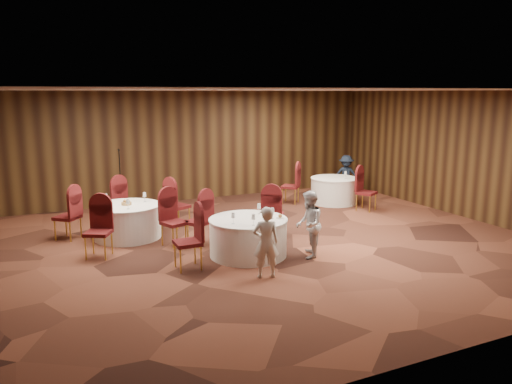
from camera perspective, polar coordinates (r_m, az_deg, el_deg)
name	(u,v)px	position (r m, az deg, el deg)	size (l,w,h in m)	color
ground	(251,246)	(10.48, -0.53, -6.20)	(12.00, 12.00, 0.00)	black
room_shell	(251,153)	(10.06, -0.55, 4.53)	(12.00, 12.00, 12.00)	silver
table_main	(248,237)	(9.80, -0.90, -5.15)	(1.54, 1.54, 0.74)	white
table_left	(127,221)	(11.34, -14.49, -3.23)	(1.48, 1.48, 0.74)	white
table_right	(334,190)	(14.58, 8.91, 0.21)	(1.36, 1.36, 0.74)	white
chairs_main	(222,225)	(10.20, -3.90, -3.79)	(2.96, 1.93, 1.00)	#3F0C0E
chairs_left	(127,215)	(11.34, -14.50, -2.58)	(3.19, 3.16, 1.00)	#3F0C0E
chairs_right	(327,189)	(14.05, 8.14, 0.33)	(2.14, 2.39, 1.00)	#3F0C0E
tabletop_main	(262,215)	(9.64, 0.64, -2.60)	(1.11, 1.07, 0.22)	silver
tabletop_left	(126,201)	(11.24, -14.60, -1.03)	(0.89, 0.81, 0.22)	silver
tabletop_right	(346,173)	(14.36, 10.21, 2.11)	(0.08, 0.08, 0.22)	silver
mic_stand	(121,196)	(13.32, -15.14, -0.47)	(0.24, 0.24, 1.75)	black
woman_a	(266,242)	(8.59, 1.13, -5.78)	(0.46, 0.30, 1.26)	silver
woman_b	(309,224)	(9.69, 6.06, -3.69)	(0.64, 0.50, 1.31)	silver
man_c	(346,175)	(15.69, 10.25, 1.88)	(0.81, 0.47, 1.25)	#151E30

